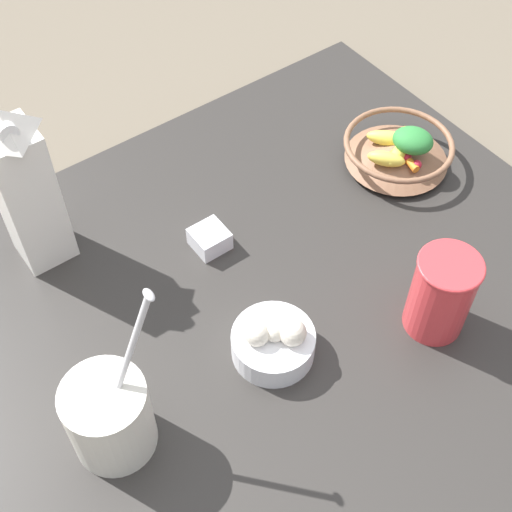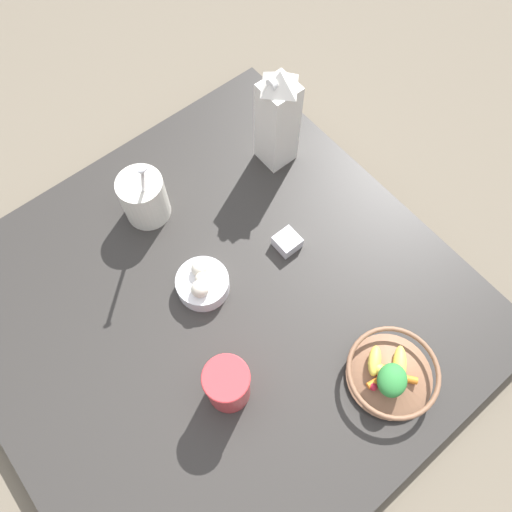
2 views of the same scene
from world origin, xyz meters
name	(u,v)px [view 1 (image 1 of 2)]	position (x,y,z in m)	size (l,w,h in m)	color
ground_plane	(301,351)	(0.00, 0.00, 0.00)	(6.00, 6.00, 0.00)	#665B4C
countertop	(302,342)	(0.00, 0.00, 0.02)	(1.00, 1.00, 0.05)	#2D2B28
fruit_bowl	(399,149)	(0.34, 0.17, 0.08)	(0.19, 0.19, 0.08)	brown
milk_carton	(24,187)	(-0.23, 0.36, 0.19)	(0.08, 0.08, 0.28)	silver
yogurt_tub	(109,415)	(-0.29, 0.02, 0.12)	(0.14, 0.11, 0.27)	silver
drinking_cup	(442,293)	(0.16, -0.10, 0.12)	(0.09, 0.09, 0.14)	#DB383D
spice_jar	(210,239)	(-0.02, 0.21, 0.06)	(0.05, 0.05, 0.03)	silver
garlic_bowl	(275,343)	(-0.05, 0.00, 0.08)	(0.12, 0.12, 0.07)	white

